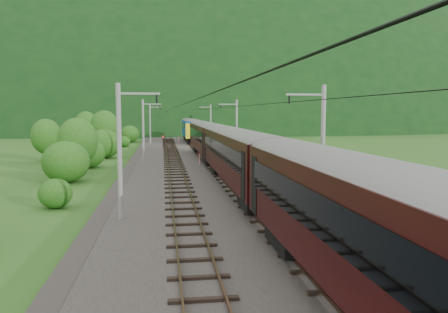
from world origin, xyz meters
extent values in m
plane|color=#2A531A|center=(0.00, 0.00, 0.00)|extent=(600.00, 600.00, 0.00)
cube|color=#38332D|center=(0.00, 10.00, 0.15)|extent=(14.00, 220.00, 0.30)
cube|color=brown|center=(-3.12, 10.00, 0.49)|extent=(0.08, 220.00, 0.15)
cube|color=brown|center=(-1.68, 10.00, 0.49)|extent=(0.08, 220.00, 0.15)
cube|color=black|center=(-2.40, 10.00, 0.36)|extent=(2.40, 220.00, 0.12)
cube|color=brown|center=(1.68, 10.00, 0.49)|extent=(0.08, 220.00, 0.15)
cube|color=brown|center=(3.12, 10.00, 0.49)|extent=(0.08, 220.00, 0.15)
cube|color=black|center=(2.40, 10.00, 0.36)|extent=(2.40, 220.00, 0.12)
cylinder|color=gray|center=(-6.20, 0.00, 4.30)|extent=(0.28, 0.28, 8.00)
cube|color=gray|center=(-5.00, 0.00, 7.70)|extent=(2.40, 0.12, 0.12)
cylinder|color=black|center=(-4.00, 0.00, 7.40)|extent=(0.10, 0.10, 0.50)
cylinder|color=gray|center=(-6.20, 32.00, 4.30)|extent=(0.28, 0.28, 8.00)
cube|color=gray|center=(-5.00, 32.00, 7.70)|extent=(2.40, 0.12, 0.12)
cylinder|color=black|center=(-4.00, 32.00, 7.40)|extent=(0.10, 0.10, 0.50)
cylinder|color=gray|center=(-6.20, 64.00, 4.30)|extent=(0.28, 0.28, 8.00)
cube|color=gray|center=(-5.00, 64.00, 7.70)|extent=(2.40, 0.12, 0.12)
cylinder|color=black|center=(-4.00, 64.00, 7.40)|extent=(0.10, 0.10, 0.50)
cylinder|color=gray|center=(-6.20, 96.00, 4.30)|extent=(0.28, 0.28, 8.00)
cube|color=gray|center=(-5.00, 96.00, 7.70)|extent=(2.40, 0.12, 0.12)
cylinder|color=black|center=(-4.00, 96.00, 7.40)|extent=(0.10, 0.10, 0.50)
cylinder|color=gray|center=(-6.20, 128.00, 4.30)|extent=(0.28, 0.28, 8.00)
cube|color=gray|center=(-5.00, 128.00, 7.70)|extent=(2.40, 0.12, 0.12)
cylinder|color=black|center=(-4.00, 128.00, 7.40)|extent=(0.10, 0.10, 0.50)
cylinder|color=gray|center=(6.20, 0.00, 4.30)|extent=(0.28, 0.28, 8.00)
cube|color=gray|center=(5.00, 0.00, 7.70)|extent=(2.40, 0.12, 0.12)
cylinder|color=black|center=(4.00, 0.00, 7.40)|extent=(0.10, 0.10, 0.50)
cylinder|color=gray|center=(6.20, 32.00, 4.30)|extent=(0.28, 0.28, 8.00)
cube|color=gray|center=(5.00, 32.00, 7.70)|extent=(2.40, 0.12, 0.12)
cylinder|color=black|center=(4.00, 32.00, 7.40)|extent=(0.10, 0.10, 0.50)
cylinder|color=gray|center=(6.20, 64.00, 4.30)|extent=(0.28, 0.28, 8.00)
cube|color=gray|center=(5.00, 64.00, 7.70)|extent=(2.40, 0.12, 0.12)
cylinder|color=black|center=(4.00, 64.00, 7.40)|extent=(0.10, 0.10, 0.50)
cylinder|color=gray|center=(6.20, 96.00, 4.30)|extent=(0.28, 0.28, 8.00)
cube|color=gray|center=(5.00, 96.00, 7.70)|extent=(2.40, 0.12, 0.12)
cylinder|color=black|center=(4.00, 96.00, 7.40)|extent=(0.10, 0.10, 0.50)
cylinder|color=gray|center=(6.20, 128.00, 4.30)|extent=(0.28, 0.28, 8.00)
cube|color=gray|center=(5.00, 128.00, 7.70)|extent=(2.40, 0.12, 0.12)
cylinder|color=black|center=(4.00, 128.00, 7.40)|extent=(0.10, 0.10, 0.50)
cylinder|color=black|center=(-2.40, 10.00, 7.10)|extent=(0.03, 198.00, 0.03)
cylinder|color=black|center=(2.40, 10.00, 7.10)|extent=(0.03, 198.00, 0.03)
ellipsoid|color=black|center=(0.00, 260.00, 0.00)|extent=(504.00, 360.00, 244.00)
cube|color=black|center=(2.40, -16.00, 3.23)|extent=(3.21, 24.38, 3.32)
cylinder|color=slate|center=(2.40, -16.00, 4.73)|extent=(3.21, 24.25, 3.21)
cube|color=black|center=(0.77, -16.00, 3.63)|extent=(0.05, 21.45, 1.27)
cube|color=black|center=(2.40, -7.47, 1.07)|extent=(2.44, 3.55, 1.00)
cube|color=black|center=(2.40, 9.04, 3.23)|extent=(3.21, 24.38, 3.32)
cylinder|color=slate|center=(2.40, 9.04, 4.73)|extent=(3.21, 24.25, 3.21)
cube|color=black|center=(0.77, 9.04, 3.63)|extent=(0.05, 21.45, 1.27)
cube|color=black|center=(4.03, 9.04, 3.63)|extent=(0.05, 21.45, 1.27)
cube|color=black|center=(2.40, 0.51, 1.07)|extent=(2.44, 3.55, 1.00)
cube|color=black|center=(2.40, 17.57, 1.07)|extent=(2.44, 3.55, 1.00)
cube|color=black|center=(2.40, 34.07, 3.23)|extent=(3.21, 24.38, 3.32)
cylinder|color=slate|center=(2.40, 34.07, 4.73)|extent=(3.21, 24.25, 3.21)
cube|color=black|center=(0.77, 34.07, 3.63)|extent=(0.05, 21.45, 1.27)
cube|color=black|center=(4.03, 34.07, 3.63)|extent=(0.05, 21.45, 1.27)
cube|color=black|center=(2.40, 25.54, 1.07)|extent=(2.44, 3.55, 1.00)
cube|color=black|center=(2.40, 42.61, 1.07)|extent=(2.44, 3.55, 1.00)
cube|color=#12468D|center=(2.40, 69.08, 3.23)|extent=(3.21, 19.94, 3.32)
cylinder|color=slate|center=(2.40, 69.08, 4.73)|extent=(3.21, 19.84, 3.21)
cube|color=black|center=(0.77, 69.08, 3.63)|extent=(0.05, 17.55, 1.27)
cube|color=black|center=(4.03, 69.08, 3.63)|extent=(0.05, 17.55, 1.27)
cube|color=black|center=(2.40, 62.10, 1.07)|extent=(2.44, 3.55, 1.00)
cube|color=black|center=(2.40, 76.06, 1.07)|extent=(2.44, 3.55, 1.00)
cube|color=yellow|center=(2.40, 78.85, 3.01)|extent=(3.28, 0.50, 2.99)
cube|color=yellow|center=(2.40, 59.31, 3.01)|extent=(3.28, 0.50, 2.99)
cube|color=black|center=(2.40, 72.08, 5.50)|extent=(0.08, 1.60, 1.00)
cylinder|color=red|center=(-0.42, 64.16, 1.06)|extent=(0.16, 0.16, 1.51)
cylinder|color=red|center=(0.72, 26.82, 0.95)|extent=(0.14, 0.14, 1.31)
cylinder|color=black|center=(-3.65, 54.87, 1.22)|extent=(0.13, 0.13, 1.84)
sphere|color=red|center=(-3.65, 54.87, 2.19)|extent=(0.22, 0.22, 0.22)
ellipsoid|color=#1C5216|center=(-11.08, 5.02, 1.03)|extent=(2.30, 2.30, 2.07)
ellipsoid|color=#1C5216|center=(-12.76, 16.46, 1.98)|extent=(4.40, 4.40, 3.96)
ellipsoid|color=#1C5216|center=(-12.49, 27.52, 1.78)|extent=(3.96, 3.96, 3.57)
ellipsoid|color=#1C5216|center=(-12.09, 38.78, 2.10)|extent=(4.67, 4.67, 4.20)
ellipsoid|color=#1C5216|center=(-15.09, 49.34, 1.13)|extent=(2.50, 2.50, 2.25)
ellipsoid|color=#1C5216|center=(-11.03, 59.41, 1.05)|extent=(2.34, 2.34, 2.11)
ellipsoid|color=#1C5216|center=(-10.89, 72.17, 1.88)|extent=(4.18, 4.18, 3.76)
ellipsoid|color=#1C5216|center=(-13.89, 82.48, 0.85)|extent=(1.89, 1.89, 1.70)
ellipsoid|color=#1C5216|center=(-15.10, 92.82, 1.23)|extent=(2.73, 2.73, 2.45)
cylinder|color=black|center=(-12.74, 22.42, 1.65)|extent=(0.24, 0.24, 3.30)
ellipsoid|color=#1C5216|center=(-12.74, 22.42, 3.53)|extent=(4.24, 4.24, 5.09)
cylinder|color=black|center=(-19.42, 36.16, 1.57)|extent=(0.24, 0.24, 3.13)
ellipsoid|color=#1C5216|center=(-19.42, 36.16, 3.35)|extent=(4.02, 4.02, 4.83)
cylinder|color=black|center=(-13.26, 48.63, 1.89)|extent=(0.24, 0.24, 3.78)
ellipsoid|color=#1C5216|center=(-13.26, 48.63, 4.05)|extent=(4.86, 4.86, 5.83)
cylinder|color=black|center=(-18.94, 65.06, 1.86)|extent=(0.24, 0.24, 3.72)
ellipsoid|color=#1C5216|center=(-18.94, 65.06, 3.99)|extent=(4.78, 4.78, 5.74)
ellipsoid|color=#1C5216|center=(12.96, 19.01, 1.06)|extent=(2.35, 2.35, 2.11)
ellipsoid|color=#1C5216|center=(10.52, 48.03, 0.97)|extent=(2.15, 2.15, 1.94)
camera|label=1|loc=(-3.68, -26.00, 6.60)|focal=35.00mm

